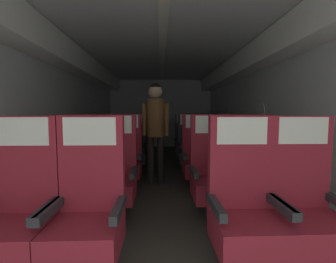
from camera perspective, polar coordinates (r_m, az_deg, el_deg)
ground at (r=4.02m, az=-1.40°, el=-12.12°), size 3.64×8.26×0.02m
fuselage_shell at (r=4.15m, az=-1.49°, el=11.71°), size 3.52×7.91×2.30m
seat_a_left_window at (r=1.96m, az=-33.03°, el=-16.47°), size 0.50×0.47×1.13m
seat_a_left_aisle at (r=1.78m, az=-19.17°, el=-18.22°), size 0.50×0.47×1.13m
seat_a_right_aisle at (r=2.02m, az=31.17°, el=-15.77°), size 0.50×0.47×1.13m
seat_a_right_window at (r=1.82m, az=18.37°, el=-17.63°), size 0.50×0.47×1.13m
seat_b_left_window at (r=2.77m, az=-22.71°, el=-9.96°), size 0.50×0.47×1.13m
seat_b_left_aisle at (r=2.65m, az=-13.16°, el=-10.43°), size 0.50×0.47×1.13m
seat_b_right_aisle at (r=2.81m, az=20.64°, el=-9.71°), size 0.50×0.47×1.13m
seat_b_right_window at (r=2.66m, az=11.01°, el=-10.32°), size 0.50×0.47×1.13m
seat_c_left_window at (r=3.63m, az=-17.80°, el=-6.40°), size 0.50×0.47×1.13m
seat_c_left_aisle at (r=3.55m, az=-10.45°, el=-6.49°), size 0.50×0.47×1.13m
seat_c_right_aisle at (r=3.67m, az=14.93°, el=-6.22°), size 0.50×0.47×1.13m
seat_c_right_window at (r=3.55m, az=7.53°, el=-6.48°), size 0.50×0.47×1.13m
seat_d_left_window at (r=4.54m, az=-14.51°, el=-4.13°), size 0.50×0.47×1.13m
seat_d_left_aisle at (r=4.46m, az=-8.54°, el=-4.20°), size 0.50×0.47×1.13m
seat_d_right_aisle at (r=4.55m, az=11.53°, el=-4.06°), size 0.50×0.47×1.13m
seat_d_right_window at (r=4.46m, az=5.50°, el=-4.16°), size 0.50×0.47×1.13m
seat_e_left_window at (r=5.44m, az=-12.40°, el=-2.65°), size 0.50×0.47×1.13m
seat_e_left_aisle at (r=5.39m, az=-7.45°, el=-2.65°), size 0.50×0.47×1.13m
seat_e_right_aisle at (r=5.45m, az=9.09°, el=-2.58°), size 0.50×0.47×1.13m
seat_e_right_window at (r=5.39m, az=4.24°, el=-2.62°), size 0.50×0.47×1.13m
flight_attendant at (r=3.68m, az=-3.15°, el=2.39°), size 0.43×0.28×1.62m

